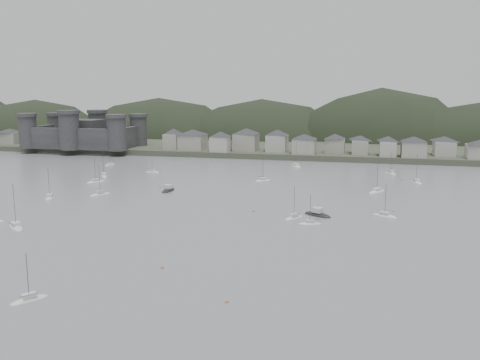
# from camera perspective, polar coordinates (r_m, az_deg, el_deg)

# --- Properties ---
(ground) EXTENTS (900.00, 900.00, 0.00)m
(ground) POSITION_cam_1_polar(r_m,az_deg,el_deg) (110.00, -9.43, -9.73)
(ground) COLOR slate
(ground) RESTS_ON ground
(far_shore_land) EXTENTS (900.00, 250.00, 3.00)m
(far_shore_land) POSITION_cam_1_polar(r_m,az_deg,el_deg) (393.76, 7.63, 4.78)
(far_shore_land) COLOR #383D2D
(far_shore_land) RESTS_ON ground
(forested_ridge) EXTENTS (851.55, 103.94, 102.57)m
(forested_ridge) POSITION_cam_1_polar(r_m,az_deg,el_deg) (369.36, 7.90, 2.43)
(forested_ridge) COLOR black
(forested_ridge) RESTS_ON ground
(castle) EXTENTS (66.00, 43.00, 20.00)m
(castle) POSITION_cam_1_polar(r_m,az_deg,el_deg) (319.74, -16.74, 4.95)
(castle) COLOR #2D2D2F
(castle) RESTS_ON far_shore_land
(waterfront_town) EXTENTS (451.48, 28.46, 12.92)m
(waterfront_town) POSITION_cam_1_polar(r_m,az_deg,el_deg) (279.89, 15.54, 3.86)
(waterfront_town) COLOR #9F9B91
(waterfront_town) RESTS_ON far_shore_land
(moored_fleet) EXTENTS (250.15, 178.31, 13.24)m
(moored_fleet) POSITION_cam_1_polar(r_m,az_deg,el_deg) (175.93, -3.35, -2.05)
(moored_fleet) COLOR silver
(moored_fleet) RESTS_ON ground
(motor_launch_near) EXTENTS (9.54, 7.53, 4.16)m
(motor_launch_near) POSITION_cam_1_polar(r_m,az_deg,el_deg) (154.76, 8.52, -3.79)
(motor_launch_near) COLOR black
(motor_launch_near) RESTS_ON ground
(motor_launch_far) EXTENTS (3.63, 8.98, 4.09)m
(motor_launch_far) POSITION_cam_1_polar(r_m,az_deg,el_deg) (191.13, -7.88, -1.12)
(motor_launch_far) COLOR black
(motor_launch_far) RESTS_ON ground
(mooring_buoys) EXTENTS (158.54, 136.04, 0.70)m
(mooring_buoys) POSITION_cam_1_polar(r_m,az_deg,el_deg) (163.59, -1.86, -2.97)
(mooring_buoys) COLOR #C47141
(mooring_buoys) RESTS_ON ground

